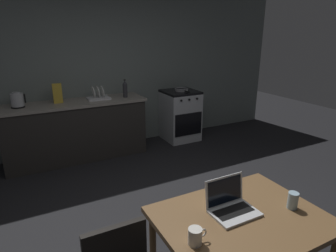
{
  "coord_description": "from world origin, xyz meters",
  "views": [
    {
      "loc": [
        -1.27,
        -2.16,
        1.93
      ],
      "look_at": [
        0.27,
        0.79,
        0.85
      ],
      "focal_mm": 30.97,
      "sensor_mm": 36.0,
      "label": 1
    }
  ],
  "objects": [
    {
      "name": "electric_kettle",
      "position": [
        -1.31,
        2.32,
        1.02
      ],
      "size": [
        0.2,
        0.18,
        0.22
      ],
      "color": "black",
      "rests_on": "kitchen_counter"
    },
    {
      "name": "stove_oven",
      "position": [
        1.32,
        2.32,
        0.46
      ],
      "size": [
        0.6,
        0.62,
        0.92
      ],
      "color": "#B7BABF",
      "rests_on": "ground_plane"
    },
    {
      "name": "dining_table",
      "position": [
        -0.05,
        -0.91,
        0.66
      ],
      "size": [
        1.12,
        0.85,
        0.74
      ],
      "color": "brown",
      "rests_on": "ground_plane"
    },
    {
      "name": "back_wall",
      "position": [
        0.3,
        2.67,
        1.33
      ],
      "size": [
        6.4,
        0.1,
        2.65
      ],
      "primitive_type": "cube",
      "color": "slate",
      "rests_on": "ground_plane"
    },
    {
      "name": "kitchen_counter",
      "position": [
        -0.55,
        2.32,
        0.46
      ],
      "size": [
        2.16,
        0.64,
        0.92
      ],
      "color": "#282623",
      "rests_on": "ground_plane"
    },
    {
      "name": "dish_rack",
      "position": [
        -0.17,
        2.32,
        0.97
      ],
      "size": [
        0.34,
        0.26,
        0.21
      ],
      "color": "silver",
      "rests_on": "kitchen_counter"
    },
    {
      "name": "ground_plane",
      "position": [
        0.0,
        0.0,
        0.0
      ],
      "size": [
        12.0,
        12.0,
        0.0
      ],
      "primitive_type": "plane",
      "color": "black"
    },
    {
      "name": "laptop",
      "position": [
        -0.08,
        -0.83,
        0.78
      ],
      "size": [
        0.32,
        0.25,
        0.23
      ],
      "rotation": [
        0.0,
        0.0,
        0.23
      ],
      "color": "silver",
      "rests_on": "dining_table"
    },
    {
      "name": "cereal_box",
      "position": [
        -0.77,
        2.34,
        1.06
      ],
      "size": [
        0.13,
        0.05,
        0.29
      ],
      "color": "gold",
      "rests_on": "kitchen_counter"
    },
    {
      "name": "drinking_glass",
      "position": [
        0.33,
        -0.99,
        0.8
      ],
      "size": [
        0.07,
        0.07,
        0.12
      ],
      "color": "#99B7C6",
      "rests_on": "dining_table"
    },
    {
      "name": "coffee_mug",
      "position": [
        -0.48,
        -0.98,
        0.79
      ],
      "size": [
        0.12,
        0.08,
        0.1
      ],
      "color": "silver",
      "rests_on": "dining_table"
    },
    {
      "name": "bottle",
      "position": [
        0.26,
        2.27,
        1.06
      ],
      "size": [
        0.08,
        0.08,
        0.29
      ],
      "color": "#2D2D33",
      "rests_on": "kitchen_counter"
    },
    {
      "name": "frying_pan",
      "position": [
        1.33,
        2.29,
        0.94
      ],
      "size": [
        0.25,
        0.42,
        0.05
      ],
      "color": "gray",
      "rests_on": "stove_oven"
    }
  ]
}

